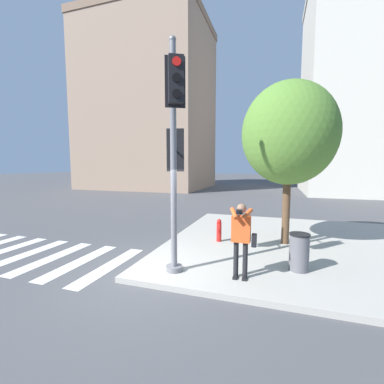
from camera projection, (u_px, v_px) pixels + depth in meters
ground_plane at (146, 277)px, 6.00m from camera, size 160.00×160.00×0.00m
sidewalk_corner at (296, 245)px, 8.21m from camera, size 8.00×8.00×0.13m
crosswalk_stripes at (4, 251)px, 7.82m from camera, size 8.04×2.73×0.01m
traffic_signal_pole at (175, 142)px, 5.72m from camera, size 0.77×1.34×5.24m
person_photographer at (242, 234)px, 5.55m from camera, size 0.58×0.54×1.64m
street_tree at (289, 134)px, 7.81m from camera, size 2.83×2.83×4.99m
fire_hydrant at (219, 230)px, 8.33m from camera, size 0.16×0.22×0.74m
trash_bin at (299, 252)px, 6.01m from camera, size 0.47×0.47×0.88m
building_left at (149, 107)px, 30.15m from camera, size 13.71×11.15×18.95m
building_right at (381, 84)px, 23.75m from camera, size 13.17×12.75×20.31m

